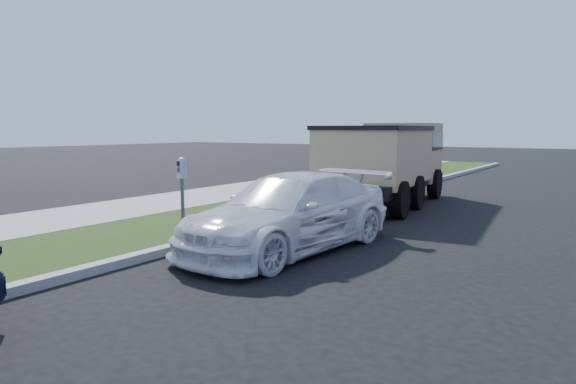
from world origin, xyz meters
The scene contains 5 objects.
ground centered at (0.00, 0.00, 0.00)m, with size 120.00×120.00×0.00m, color black.
streetside centered at (-5.57, 2.00, 0.07)m, with size 6.12×50.00×0.15m.
parking_meter centered at (-3.02, -0.38, 1.29)m, with size 0.26×0.22×1.58m.
white_wagon centered at (-0.90, 0.31, 0.72)m, with size 2.01×4.95×1.44m, color white.
dump_truck centered at (-1.82, 7.11, 1.40)m, with size 3.13×6.55×2.48m.
Camera 1 is at (4.37, -7.69, 2.28)m, focal length 32.00 mm.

